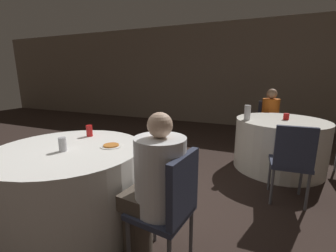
# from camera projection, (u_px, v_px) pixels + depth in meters

# --- Properties ---
(ground_plane) EXTENTS (16.00, 16.00, 0.00)m
(ground_plane) POSITION_uv_depth(u_px,v_px,m) (79.00, 215.00, 2.31)
(ground_plane) COLOR #332621
(wall_back) EXTENTS (16.00, 0.06, 2.80)m
(wall_back) POSITION_uv_depth(u_px,v_px,m) (203.00, 75.00, 6.49)
(wall_back) COLOR gray
(wall_back) RESTS_ON ground_plane
(table_near) EXTENTS (1.34, 1.34, 0.76)m
(table_near) POSITION_uv_depth(u_px,v_px,m) (72.00, 186.00, 2.13)
(table_near) COLOR white
(table_near) RESTS_ON ground_plane
(table_far) EXTENTS (1.29, 1.29, 0.76)m
(table_far) POSITION_uv_depth(u_px,v_px,m) (279.00, 144.00, 3.40)
(table_far) COLOR white
(table_far) RESTS_ON ground_plane
(chair_near_east) EXTENTS (0.45, 0.45, 0.90)m
(chair_near_east) POSITION_uv_depth(u_px,v_px,m) (172.00, 202.00, 1.56)
(chair_near_east) COLOR #2D3347
(chair_near_east) RESTS_ON ground_plane
(chair_far_north) EXTENTS (0.45, 0.46, 0.90)m
(chair_far_north) POSITION_uv_depth(u_px,v_px,m) (268.00, 120.00, 4.37)
(chair_far_north) COLOR #2D3347
(chair_far_north) RESTS_ON ground_plane
(chair_far_south) EXTENTS (0.42, 0.42, 0.90)m
(chair_far_south) POSITION_uv_depth(u_px,v_px,m) (292.00, 158.00, 2.40)
(chair_far_south) COLOR #2D3347
(chair_far_south) RESTS_ON ground_plane
(person_white_shirt) EXTENTS (0.52, 0.39, 1.17)m
(person_white_shirt) POSITION_uv_depth(u_px,v_px,m) (153.00, 188.00, 1.62)
(person_white_shirt) COLOR #4C4238
(person_white_shirt) RESTS_ON ground_plane
(person_orange_shirt) EXTENTS (0.33, 0.49, 1.16)m
(person_orange_shirt) POSITION_uv_depth(u_px,v_px,m) (270.00, 120.00, 4.20)
(person_orange_shirt) COLOR #33384C
(person_orange_shirt) RESTS_ON ground_plane
(pizza_plate_near) EXTENTS (0.20, 0.20, 0.02)m
(pizza_plate_near) POSITION_uv_depth(u_px,v_px,m) (111.00, 146.00, 2.09)
(pizza_plate_near) COLOR white
(pizza_plate_near) RESTS_ON table_near
(soda_can_red) EXTENTS (0.07, 0.07, 0.12)m
(soda_can_red) POSITION_uv_depth(u_px,v_px,m) (89.00, 131.00, 2.42)
(soda_can_red) COLOR red
(soda_can_red) RESTS_ON table_near
(soda_can_silver) EXTENTS (0.07, 0.07, 0.12)m
(soda_can_silver) POSITION_uv_depth(u_px,v_px,m) (63.00, 144.00, 1.95)
(soda_can_silver) COLOR silver
(soda_can_silver) RESTS_ON table_near
(bottle_far) EXTENTS (0.09, 0.09, 0.22)m
(bottle_far) POSITION_uv_depth(u_px,v_px,m) (247.00, 113.00, 3.29)
(bottle_far) COLOR white
(bottle_far) RESTS_ON table_far
(cup_far) EXTENTS (0.08, 0.08, 0.09)m
(cup_far) POSITION_uv_depth(u_px,v_px,m) (286.00, 117.00, 3.32)
(cup_far) COLOR red
(cup_far) RESTS_ON table_far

